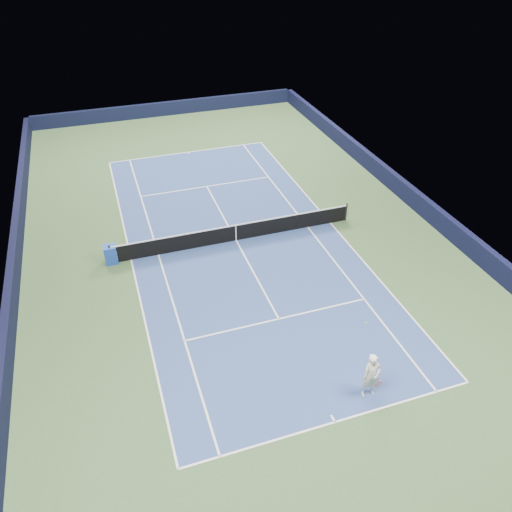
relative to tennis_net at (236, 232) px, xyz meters
name	(u,v)px	position (x,y,z in m)	size (l,w,h in m)	color
ground	(236,240)	(0.00, 0.00, -0.50)	(40.00, 40.00, 0.00)	#36532D
wall_far	(167,108)	(0.00, 19.82, 0.05)	(22.00, 0.35, 1.10)	black
wall_right	(415,199)	(10.82, 0.00, 0.05)	(0.35, 40.00, 1.10)	black
wall_left	(14,272)	(-10.82, 0.00, 0.05)	(0.35, 40.00, 1.10)	black
court_surface	(236,240)	(0.00, 0.00, -0.50)	(10.97, 23.77, 0.01)	navy
baseline_far	(188,152)	(0.00, 11.88, -0.50)	(10.97, 0.08, 0.00)	white
baseline_near	(335,422)	(0.00, -11.88, -0.50)	(10.97, 0.08, 0.00)	white
sideline_doubles_right	(330,223)	(5.49, 0.00, -0.50)	(0.08, 23.77, 0.00)	white
sideline_doubles_left	(131,260)	(-5.49, 0.00, -0.50)	(0.08, 23.77, 0.00)	white
sideline_singles_right	(308,227)	(4.12, 0.00, -0.50)	(0.08, 23.77, 0.00)	white
sideline_singles_left	(158,255)	(-4.12, 0.00, -0.50)	(0.08, 23.77, 0.00)	white
service_line_far	(207,186)	(0.00, 6.40, -0.50)	(8.23, 0.08, 0.00)	white
service_line_near	(279,319)	(0.00, -6.40, -0.50)	(8.23, 0.08, 0.00)	white
center_service_line	(236,240)	(0.00, 0.00, -0.50)	(0.08, 12.80, 0.00)	white
center_mark_far	(189,153)	(0.00, 11.73, -0.50)	(0.08, 0.30, 0.00)	white
center_mark_near	(333,419)	(0.00, -11.73, -0.50)	(0.08, 0.30, 0.00)	white
tennis_net	(236,232)	(0.00, 0.00, 0.00)	(12.90, 0.10, 1.07)	black
sponsor_cube	(111,254)	(-6.40, 0.08, -0.02)	(0.60, 0.54, 0.96)	#1C42AD
tennis_player	(371,376)	(1.68, -11.15, 0.45)	(0.84, 1.27, 2.62)	white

